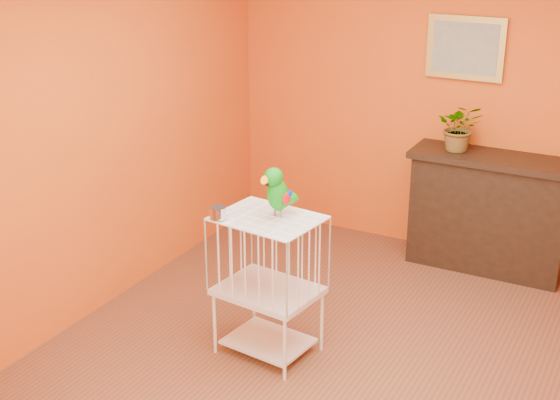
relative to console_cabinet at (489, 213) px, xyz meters
The scene contains 8 objects.
ground 2.11m from the console_cabinet, 99.86° to the right, with size 4.50×4.50×0.00m, color brown.
room_shell 2.33m from the console_cabinet, 99.86° to the right, with size 4.50×4.50×4.50m.
console_cabinet is the anchor object (origin of this frame).
potted_plant 0.70m from the console_cabinet, behind, with size 0.35×0.39×0.30m, color #26722D.
framed_picture 1.33m from the console_cabinet, 151.09° to the left, with size 0.62×0.04×0.50m.
birdcage 2.19m from the console_cabinet, 115.55° to the right, with size 0.68×0.56×0.97m.
feed_cup 2.52m from the console_cabinet, 119.39° to the right, with size 0.11×0.11×0.07m, color silver.
parrot 2.23m from the console_cabinet, 114.86° to the right, with size 0.18×0.30×0.33m.
Camera 1 is at (1.61, -3.92, 2.81)m, focal length 50.00 mm.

